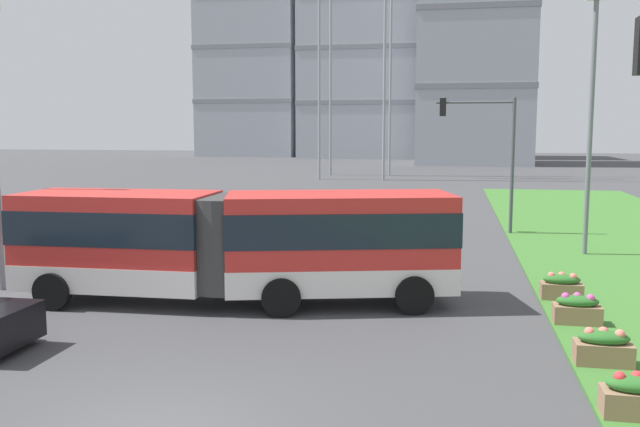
# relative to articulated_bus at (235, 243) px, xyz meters

# --- Properties ---
(articulated_bus) EXTENTS (11.92, 4.30, 3.00)m
(articulated_bus) POSITION_rel_articulated_bus_xyz_m (0.00, 0.00, 0.00)
(articulated_bus) COLOR red
(articulated_bus) RESTS_ON ground
(car_white_van) EXTENTS (4.42, 2.05, 1.58)m
(car_white_van) POSITION_rel_articulated_bus_xyz_m (-4.78, 12.42, -0.90)
(car_white_van) COLOR silver
(car_white_van) RESTS_ON ground
(flower_planter_0) EXTENTS (1.10, 0.56, 0.74)m
(flower_planter_0) POSITION_rel_articulated_bus_xyz_m (8.76, -6.13, -1.23)
(flower_planter_0) COLOR #937051
(flower_planter_0) RESTS_ON grass_median
(flower_planter_1) EXTENTS (1.10, 0.56, 0.74)m
(flower_planter_1) POSITION_rel_articulated_bus_xyz_m (8.76, -3.59, -1.23)
(flower_planter_1) COLOR #937051
(flower_planter_1) RESTS_ON grass_median
(flower_planter_2) EXTENTS (1.10, 0.56, 0.74)m
(flower_planter_2) POSITION_rel_articulated_bus_xyz_m (8.76, -0.65, -1.23)
(flower_planter_2) COLOR #937051
(flower_planter_2) RESTS_ON grass_median
(flower_planter_3) EXTENTS (1.10, 0.56, 0.74)m
(flower_planter_3) POSITION_rel_articulated_bus_xyz_m (8.76, 1.77, -1.23)
(flower_planter_3) COLOR #937051
(flower_planter_3) RESTS_ON grass_median
(traffic_light_far_right) EXTENTS (3.47, 0.28, 6.08)m
(traffic_light_far_right) POSITION_rel_articulated_bus_xyz_m (7.27, 13.87, 2.50)
(traffic_light_far_right) COLOR #474C51
(traffic_light_far_right) RESTS_ON ground
(streetlight_median) EXTENTS (0.70, 0.28, 9.50)m
(streetlight_median) POSITION_rel_articulated_bus_xyz_m (10.66, 9.04, 3.54)
(streetlight_median) COLOR slate
(streetlight_median) RESTS_ON ground
(apartment_tower_west) EXTENTS (17.00, 15.37, 35.59)m
(apartment_tower_west) POSITION_rel_articulated_bus_xyz_m (-28.75, 99.83, 16.16)
(apartment_tower_west) COLOR #9EA3AD
(apartment_tower_west) RESTS_ON ground
(apartment_tower_westcentre) EXTENTS (21.75, 16.36, 42.05)m
(apartment_tower_westcentre) POSITION_rel_articulated_bus_xyz_m (-7.87, 96.41, 19.39)
(apartment_tower_westcentre) COLOR #9EA3AD
(apartment_tower_westcentre) RESTS_ON ground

